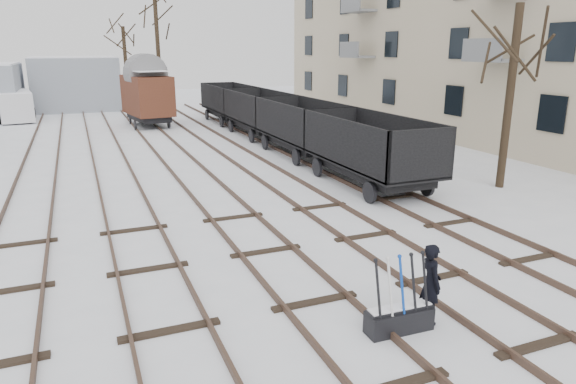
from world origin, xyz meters
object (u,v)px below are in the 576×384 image
ground_frame (399,317)px  freight_wagon_a (369,160)px  box_van_wagon (147,94)px  panel_van (16,106)px  worker (431,283)px

ground_frame → freight_wagon_a: (5.01, 9.49, 0.73)m
freight_wagon_a → box_van_wagon: size_ratio=1.25×
ground_frame → freight_wagon_a: freight_wagon_a is taller
freight_wagon_a → panel_van: bearing=119.0°
ground_frame → box_van_wagon: 29.03m
worker → box_van_wagon: box_van_wagon is taller
freight_wagon_a → panel_van: size_ratio=1.26×
freight_wagon_a → box_van_wagon: (-5.68, 19.46, 1.17)m
panel_van → ground_frame: bearing=-82.4°
ground_frame → panel_van: size_ratio=0.29×
box_van_wagon → panel_van: size_ratio=1.01×
ground_frame → worker: worker is taller
freight_wagon_a → box_van_wagon: bearing=106.3°
worker → freight_wagon_a: bearing=-11.8°
box_van_wagon → panel_van: 10.76m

